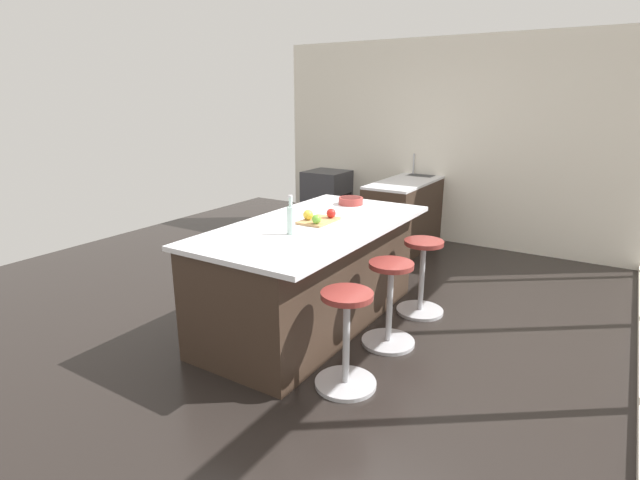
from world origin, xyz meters
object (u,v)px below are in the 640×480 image
Objects in this scene: water_bottle at (291,219)px; fruit_bowl at (351,200)px; cutting_board at (319,221)px; kitchen_island at (311,273)px; stool_near_camera at (346,343)px; stool_middle at (390,306)px; apple_yellow at (308,215)px; apple_green at (317,219)px; apple_red at (331,213)px; oven_range at (327,200)px; stool_by_window at (422,279)px.

water_bottle is 1.27× the size of fruit_bowl.
cutting_board is at bearing -176.78° from water_bottle.
stool_near_camera is (0.72, 0.77, -0.14)m from kitchen_island.
cutting_board reaches higher than stool_middle.
apple_yellow reaches higher than cutting_board.
stool_middle is 0.93m from apple_green.
cutting_board is at bearing 7.83° from fruit_bowl.
kitchen_island is 6.35× the size of cutting_board.
apple_green reaches higher than kitchen_island.
apple_yellow is at bearing -107.82° from kitchen_island.
apple_green is (0.13, 0.06, 0.05)m from cutting_board.
stool_near_camera is 1.27m from apple_yellow.
water_bottle reaches higher than fruit_bowl.
kitchen_island is 0.56m from apple_red.
water_bottle reaches higher than kitchen_island.
cutting_board is 1.15× the size of water_bottle.
oven_range is 3.62× the size of fruit_bowl.
stool_by_window is (2.18, 2.36, -0.11)m from oven_range.
stool_middle is 1.34m from fruit_bowl.
kitchen_island is 9.32× the size of fruit_bowl.
stool_by_window is at bearing 147.87° from water_bottle.
stool_middle is 8.61× the size of apple_red.
apple_yellow is 0.21m from apple_red.
apple_yellow is at bearing 28.46° from oven_range.
cutting_board is (2.84, 1.64, 0.50)m from oven_range.
oven_range reaches higher than stool_middle.
stool_middle is (2.90, 2.36, -0.11)m from oven_range.
stool_middle is at bearing 89.33° from apple_yellow.
cutting_board reaches higher than stool_near_camera.
apple_green is (0.07, -0.66, 0.66)m from stool_middle.
stool_near_camera is at bearing 46.65° from kitchen_island.
stool_by_window is 2.90× the size of fruit_bowl.
apple_red reaches higher than cutting_board.
kitchen_island is 1.06m from stool_by_window.
oven_range is 11.34× the size of apple_green.
stool_middle is (0.72, 0.00, 0.00)m from stool_by_window.
stool_middle is at bearing 95.63° from apple_green.
water_bottle is at bearing -32.13° from stool_by_window.
stool_middle is 8.05× the size of apple_yellow.
apple_red is 0.26× the size of water_bottle.
stool_near_camera is (3.62, 2.36, -0.11)m from oven_range.
apple_yellow is at bearing -48.08° from stool_by_window.
kitchen_island is 1.06m from stool_near_camera.
kitchen_island is at bearing 4.20° from fruit_bowl.
oven_range is 3.32m from cutting_board.
apple_yellow is 1.07× the size of apple_red.
fruit_bowl is (-1.22, -0.13, -0.08)m from water_bottle.
oven_range is 3.74m from stool_middle.
stool_middle is at bearing 39.17° from oven_range.
apple_green is (0.79, -0.66, 0.66)m from stool_by_window.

